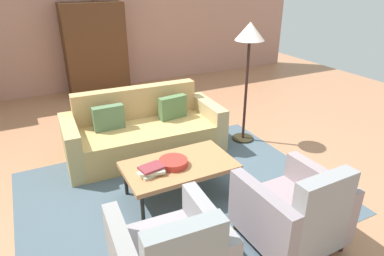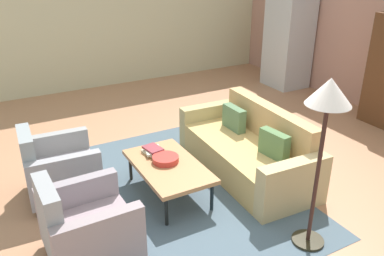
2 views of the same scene
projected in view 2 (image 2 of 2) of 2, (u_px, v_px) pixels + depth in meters
The scene contains 11 objects.
ground_plane at pixel (226, 192), 4.89m from camera, with size 11.49×11.49×0.00m, color #B27956.
wall_left at pixel (99, 19), 8.15m from camera, with size 0.12×7.68×2.80m, color beige.
area_rug at pixel (173, 192), 4.88m from camera, with size 3.40×2.60×0.01m, color #4A5C68.
couch at pixel (250, 151), 5.26m from camera, with size 2.13×0.98×0.86m.
coffee_table at pixel (168, 167), 4.71m from camera, with size 1.20×0.70×0.41m.
armchair_left at pixel (56, 170), 4.69m from camera, with size 0.84×0.84×0.88m.
armchair_right at pixel (83, 228), 3.73m from camera, with size 0.82×0.82×0.88m.
fruit_bowl at pixel (166, 159), 4.73m from camera, with size 0.31×0.31×0.07m, color #BB3028.
book_stack at pixel (153, 150), 4.92m from camera, with size 0.31×0.24×0.08m.
refrigerator at pixel (288, 42), 8.33m from camera, with size 0.80×0.73×1.85m.
floor_lamp at pixel (327, 109), 3.48m from camera, with size 0.40×0.40×1.72m.
Camera 2 is at (3.43, -2.36, 2.71)m, focal length 37.68 mm.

